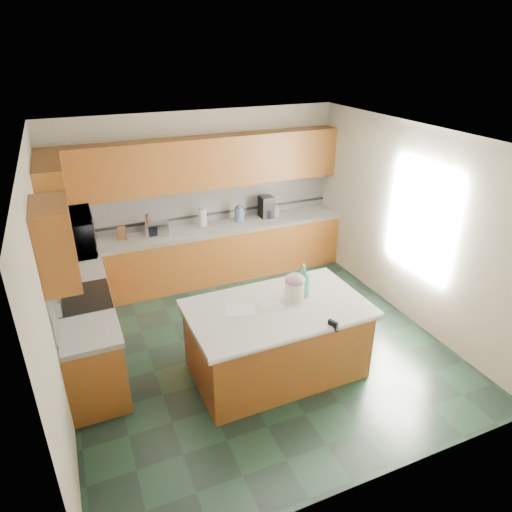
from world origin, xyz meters
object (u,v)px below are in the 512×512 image
island_top (277,308)px  knife_block (122,233)px  treat_jar (295,291)px  toaster_oven (157,228)px  soap_bottle_island (303,281)px  coffee_maker (266,207)px  island_base (277,342)px

island_top → knife_block: (-1.33, 2.62, 0.14)m
treat_jar → toaster_oven: treat_jar is taller
soap_bottle_island → toaster_oven: bearing=137.7°
knife_block → treat_jar: bearing=-47.8°
island_top → toaster_oven: toaster_oven is taller
island_top → soap_bottle_island: soap_bottle_island is taller
toaster_oven → coffee_maker: (1.86, 0.03, 0.08)m
island_base → soap_bottle_island: 0.79m
island_top → knife_block: knife_block is taller
island_top → coffee_maker: bearing=67.5°
island_base → knife_block: (-1.33, 2.62, 0.60)m
toaster_oven → coffee_maker: size_ratio=0.94×
soap_bottle_island → coffee_maker: 2.67m
island_top → knife_block: size_ratio=9.67×
coffee_maker → soap_bottle_island: bearing=-105.3°
treat_jar → soap_bottle_island: size_ratio=0.54×
toaster_oven → coffee_maker: 1.86m
island_base → knife_block: bearing=116.2°
island_base → toaster_oven: (-0.80, 2.62, 0.59)m
island_base → treat_jar: 0.65m
treat_jar → coffee_maker: size_ratio=0.62×
island_base → island_top: island_top is taller
island_base → island_top: bearing=-0.8°
treat_jar → toaster_oven: size_ratio=0.66×
island_base → soap_bottle_island: (0.36, 0.07, 0.70)m
island_top → toaster_oven: 2.75m
knife_block → soap_bottle_island: bearing=-45.6°
knife_block → toaster_oven: bearing=10.7°
treat_jar → toaster_oven: (-1.04, 2.57, -0.01)m
treat_jar → island_top: bearing=171.2°
treat_jar → knife_block: treat_jar is taller
island_base → toaster_oven: 2.81m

